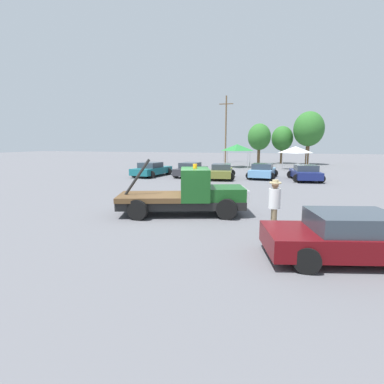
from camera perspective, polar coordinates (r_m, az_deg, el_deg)
ground_plane at (r=13.57m, az=-2.04°, el=-4.28°), size 160.00×160.00×0.00m
tow_truck at (r=13.39m, az=-0.60°, el=-0.52°), size 5.99×3.50×2.51m
foreground_car at (r=9.47m, az=29.13°, el=-7.51°), size 5.47×3.15×1.34m
person_near_truck at (r=11.04m, az=15.44°, el=-1.81°), size 0.43×0.43×1.92m
parked_car_teal at (r=29.01m, az=-7.70°, el=4.28°), size 2.95×4.97×1.34m
parked_car_charcoal at (r=28.48m, az=-0.24°, el=4.27°), size 2.72×4.74×1.34m
parked_car_olive at (r=26.97m, az=5.64°, el=3.93°), size 2.77×4.83×1.34m
parked_car_skyblue at (r=27.88m, az=13.29°, el=3.90°), size 2.74×4.46×1.34m
parked_car_navy at (r=27.21m, az=20.77°, el=3.41°), size 2.89×4.54×1.34m
canopy_tent_green at (r=39.51m, az=8.60°, el=8.38°), size 3.13×3.13×2.98m
canopy_tent_white at (r=37.90m, az=19.11°, el=7.63°), size 2.93×2.93×2.75m
tree_left at (r=45.77m, az=12.69°, el=10.18°), size 3.32×3.32×5.94m
tree_center at (r=46.59m, az=21.35°, el=11.09°), size 4.23×4.23×7.56m
tree_right at (r=47.96m, az=16.81°, el=9.73°), size 3.16×3.16×5.65m
traffic_cone at (r=16.37m, az=-0.94°, el=-0.99°), size 0.40×0.40×0.55m
utility_pole at (r=48.70m, az=6.47°, el=12.03°), size 2.20×0.24×10.39m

